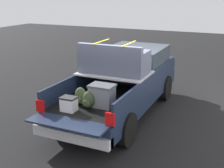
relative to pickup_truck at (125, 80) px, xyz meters
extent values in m
plane|color=black|center=(-0.35, 0.00, -0.95)|extent=(40.00, 40.00, 0.00)
cube|color=#162138|center=(-0.35, 0.00, -0.33)|extent=(5.50, 1.92, 0.45)
cube|color=black|center=(-1.55, 0.00, -0.08)|extent=(2.80, 1.80, 0.04)
cube|color=#162138|center=(-1.55, 0.93, 0.15)|extent=(2.80, 0.06, 0.50)
cube|color=#162138|center=(-1.55, -0.93, 0.15)|extent=(2.80, 0.06, 0.50)
cube|color=#162138|center=(-0.18, 0.00, 0.15)|extent=(0.06, 1.80, 0.50)
cube|color=#162138|center=(-3.23, 0.00, -0.08)|extent=(0.55, 1.80, 0.04)
cube|color=#B2B2B7|center=(-0.78, 0.00, 0.42)|extent=(1.25, 1.92, 0.04)
cube|color=#162138|center=(1.00, 0.00, 0.15)|extent=(2.30, 1.92, 0.50)
cube|color=#2D3842|center=(0.90, 0.00, 0.63)|extent=(1.94, 1.76, 0.47)
cube|color=#162138|center=(2.35, 0.00, 0.09)|extent=(0.40, 1.82, 0.38)
cube|color=#B2B2B7|center=(-3.07, 0.00, -0.44)|extent=(0.24, 1.92, 0.24)
cube|color=red|center=(-2.97, 0.88, 0.08)|extent=(0.06, 0.20, 0.28)
cube|color=red|center=(-2.97, -0.88, 0.08)|extent=(0.06, 0.20, 0.28)
cylinder|color=black|center=(1.40, 0.88, -0.54)|extent=(0.84, 0.30, 0.84)
cylinder|color=black|center=(1.40, -0.88, -0.54)|extent=(0.84, 0.30, 0.84)
cylinder|color=black|center=(-2.10, 0.88, -0.54)|extent=(0.84, 0.30, 0.84)
cylinder|color=black|center=(-2.10, -0.88, -0.54)|extent=(0.84, 0.30, 0.84)
cube|color=slate|center=(-2.07, -0.25, 0.18)|extent=(0.40, 0.55, 0.49)
cube|color=#505359|center=(-2.07, -0.25, 0.45)|extent=(0.44, 0.59, 0.05)
ellipsoid|color=#384728|center=(-2.29, 0.00, 0.14)|extent=(0.20, 0.31, 0.40)
ellipsoid|color=#384728|center=(-2.40, 0.00, 0.08)|extent=(0.09, 0.22, 0.18)
ellipsoid|color=#384728|center=(-2.15, 0.29, 0.15)|extent=(0.20, 0.31, 0.42)
ellipsoid|color=#384728|center=(-2.26, 0.29, 0.08)|extent=(0.09, 0.22, 0.19)
cube|color=white|center=(-2.65, 0.31, 0.09)|extent=(0.26, 0.34, 0.30)
cube|color=#262628|center=(-2.65, 0.31, 0.26)|extent=(0.28, 0.36, 0.04)
cube|color=#4C5166|center=(-0.78, 0.00, 0.65)|extent=(0.89, 1.83, 0.42)
cube|color=#4C5166|center=(-1.14, 0.00, 1.06)|extent=(0.16, 1.83, 0.40)
cube|color=#4C5166|center=(-0.73, 0.81, 0.97)|extent=(0.65, 0.20, 0.22)
cube|color=#4C5166|center=(-0.73, -0.81, 0.97)|extent=(0.65, 0.20, 0.22)
cube|color=yellow|center=(-0.78, 0.41, 1.27)|extent=(0.99, 0.03, 0.02)
cube|color=yellow|center=(-0.78, -0.41, 1.27)|extent=(0.99, 0.03, 0.02)
camera|label=1|loc=(-8.06, -3.27, 2.58)|focal=47.85mm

